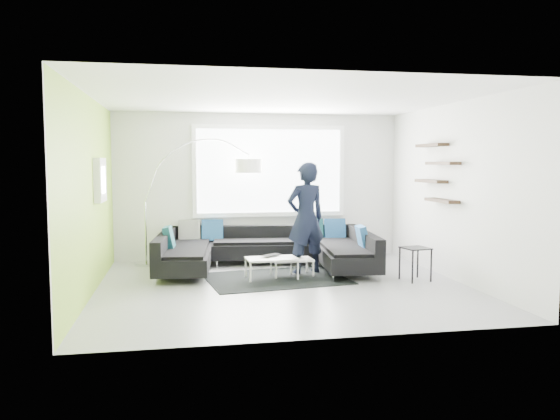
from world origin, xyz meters
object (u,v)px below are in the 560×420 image
object	(u,v)px
sectional_sofa	(266,251)
laptop	(273,256)
arc_lamp	(145,202)
person	(306,218)
side_table	(415,264)
coffee_table	(282,267)

from	to	relation	value
sectional_sofa	laptop	size ratio (longest dim) A/B	8.79
arc_lamp	laptop	size ratio (longest dim) A/B	5.29
sectional_sofa	person	xyz separation A→B (m)	(0.63, -0.35, 0.59)
side_table	person	world-z (taller)	person
coffee_table	arc_lamp	distance (m)	2.86
coffee_table	side_table	world-z (taller)	side_table
coffee_table	person	bearing A→B (deg)	27.31
arc_lamp	side_table	xyz separation A→B (m)	(4.26, -2.11, -0.88)
sectional_sofa	laptop	xyz separation A→B (m)	(0.03, -0.61, 0.01)
laptop	arc_lamp	bearing A→B (deg)	106.49
coffee_table	person	xyz separation A→B (m)	(0.46, 0.27, 0.76)
side_table	coffee_table	bearing A→B (deg)	163.03
side_table	person	distance (m)	1.92
sectional_sofa	coffee_table	size ratio (longest dim) A/B	3.67
side_table	sectional_sofa	bearing A→B (deg)	150.53
arc_lamp	laptop	xyz separation A→B (m)	(2.09, -1.48, -0.79)
sectional_sofa	person	size ratio (longest dim) A/B	2.05
coffee_table	laptop	distance (m)	0.23
side_table	person	xyz separation A→B (m)	(-1.57, 0.89, 0.67)
side_table	laptop	world-z (taller)	side_table
laptop	coffee_table	bearing A→B (deg)	-42.38
arc_lamp	laptop	world-z (taller)	arc_lamp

